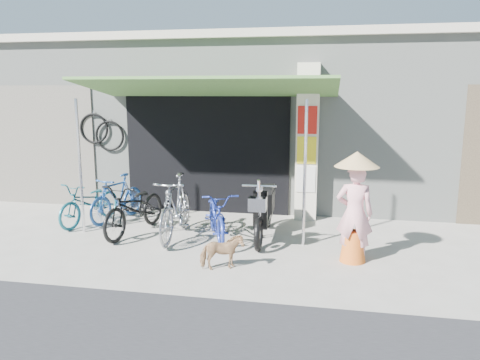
% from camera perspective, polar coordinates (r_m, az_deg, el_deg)
% --- Properties ---
extents(ground, '(80.00, 80.00, 0.00)m').
position_cam_1_polar(ground, '(7.20, 0.08, -9.38)').
color(ground, '#A39D93').
rests_on(ground, ground).
extents(bicycle_shop, '(12.30, 5.30, 3.66)m').
position_cam_1_polar(bicycle_shop, '(11.82, 4.69, 7.62)').
color(bicycle_shop, '#959A92').
rests_on(bicycle_shop, ground).
extents(shop_pillar, '(0.42, 0.44, 3.00)m').
position_cam_1_polar(shop_pillar, '(9.15, 8.20, 4.51)').
color(shop_pillar, beige).
rests_on(shop_pillar, ground).
extents(awning, '(4.60, 1.88, 2.72)m').
position_cam_1_polar(awning, '(8.55, -3.93, 10.98)').
color(awning, '#416C30').
rests_on(awning, ground).
extents(neighbour_left, '(2.60, 0.06, 2.60)m').
position_cam_1_polar(neighbour_left, '(11.22, -23.25, 3.87)').
color(neighbour_left, '#6B665B').
rests_on(neighbour_left, ground).
extents(bike_teal, '(0.90, 1.64, 0.82)m').
position_cam_1_polar(bike_teal, '(9.30, -17.81, -2.62)').
color(bike_teal, '#175B6A').
rests_on(bike_teal, ground).
extents(bike_blue, '(0.81, 1.55, 0.90)m').
position_cam_1_polar(bike_blue, '(9.35, -14.75, -2.14)').
color(bike_blue, '#1F498E').
rests_on(bike_blue, ground).
extents(bike_black, '(0.92, 1.86, 0.93)m').
position_cam_1_polar(bike_black, '(8.43, -12.65, -3.32)').
color(bike_black, black).
rests_on(bike_black, ground).
extents(bike_silver, '(0.59, 1.82, 1.08)m').
position_cam_1_polar(bike_silver, '(8.04, -7.85, -3.28)').
color(bike_silver, '#9E9FA2').
rests_on(bike_silver, ground).
extents(bike_navy, '(1.13, 1.76, 0.87)m').
position_cam_1_polar(bike_navy, '(7.88, -2.81, -4.27)').
color(bike_navy, '#203397').
rests_on(bike_navy, ground).
extents(street_dog, '(0.66, 0.50, 0.51)m').
position_cam_1_polar(street_dog, '(6.66, -2.25, -8.79)').
color(street_dog, tan).
rests_on(street_dog, ground).
extents(moped, '(0.53, 1.88, 1.06)m').
position_cam_1_polar(moped, '(8.01, 2.95, -3.69)').
color(moped, black).
rests_on(moped, ground).
extents(nun, '(0.64, 0.64, 1.64)m').
position_cam_1_polar(nun, '(7.00, 13.81, -3.27)').
color(nun, pink).
rests_on(nun, ground).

